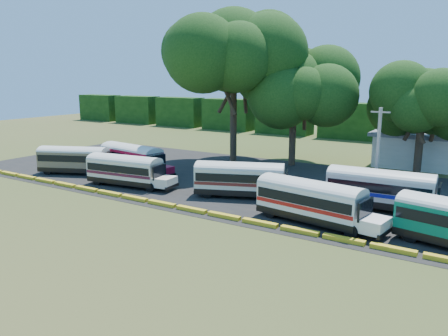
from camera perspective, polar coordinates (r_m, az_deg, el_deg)
The scene contains 14 objects.
ground at distance 34.41m, azimuth -7.27°, elevation -5.67°, with size 160.00×160.00×0.00m, color #2F4B19.
asphalt_strip at distance 43.51m, azimuth 3.81°, elevation -1.85°, with size 64.00×24.00×0.02m, color black.
curb at distance 35.10m, azimuth -6.24°, elevation -5.03°, with size 53.70×0.45×0.30m.
treeline_backdrop at distance 76.55m, azimuth 16.15°, elevation 5.93°, with size 130.00×4.00×6.00m.
bus_beige at distance 49.48m, azimuth -18.82°, elevation 1.21°, with size 9.17×5.56×2.97m.
bus_red at distance 47.93m, azimuth -11.83°, elevation 1.41°, with size 9.87×3.72×3.17m.
bus_cream_west at distance 42.62m, azimuth -12.65°, elevation -0.09°, with size 9.29×3.33×2.99m.
bus_cream_east at distance 37.80m, azimuth 2.36°, elevation -1.25°, with size 9.55×5.55×3.08m.
bus_white_red at distance 31.69m, azimuth 11.48°, elevation -4.03°, with size 9.72×3.73×3.12m.
bus_white_blue at distance 36.32m, azimuth 20.02°, elevation -2.39°, with size 9.85×2.83×3.21m.
tree_west at distance 52.24m, azimuth 1.28°, elevation 15.02°, with size 13.30×13.30×18.09m.
tree_center at distance 51.47m, azimuth 9.15°, elevation 10.59°, with size 10.29×10.29×13.10m.
tree_east at distance 49.91m, azimuth 24.60°, elevation 8.23°, with size 8.32×8.32×11.17m.
utility_pole at distance 39.58m, azimuth 19.43°, elevation 2.01°, with size 1.60×0.30×7.77m.
Camera 1 is at (20.96, -25.25, 10.32)m, focal length 35.00 mm.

